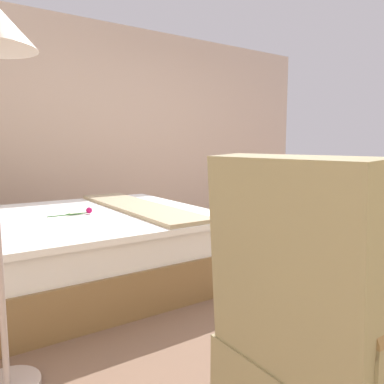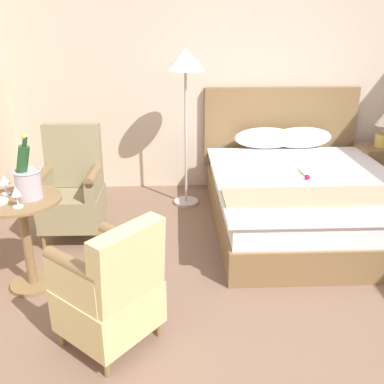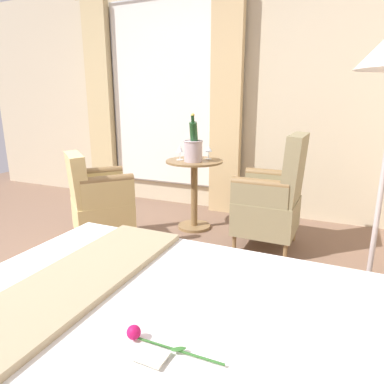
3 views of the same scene
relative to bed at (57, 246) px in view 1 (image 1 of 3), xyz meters
name	(u,v)px [view 1 (image 1 of 3)]	position (x,y,z in m)	size (l,w,h in m)	color
ground_plane	(278,262)	(-0.53, -1.85, -0.31)	(7.35, 7.35, 0.00)	#795C4A
wall_far_side	(144,126)	(2.15, -1.85, 1.05)	(0.12, 5.97, 2.72)	beige
bed	(57,246)	(0.00, 0.00, 0.00)	(1.80, 2.24, 1.21)	olive
armchair_by_window	(322,352)	(-2.21, -0.21, 0.14)	(0.55, 0.57, 1.05)	olive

